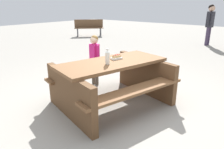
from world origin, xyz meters
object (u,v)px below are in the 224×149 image
child_in_coat (95,54)px  park_bench_far (89,27)px  soda_bottle (107,57)px  bystander_adult (210,20)px  picnic_table (112,79)px  hotdog_tray (117,57)px

child_in_coat → park_bench_far: 7.15m
soda_bottle → bystander_adult: size_ratio=0.15×
child_in_coat → park_bench_far: bearing=46.1°
soda_bottle → picnic_table: bearing=15.5°
hotdog_tray → park_bench_far: park_bench_far is taller
child_in_coat → bystander_adult: size_ratio=0.65×
park_bench_far → soda_bottle: bearing=-132.8°
picnic_table → hotdog_tray: (0.16, 0.03, 0.34)m
child_in_coat → bystander_adult: (6.17, -0.51, 0.36)m
picnic_table → soda_bottle: (-0.17, -0.05, 0.42)m
picnic_table → child_in_coat: size_ratio=2.00×
picnic_table → child_in_coat: 0.99m
soda_bottle → park_bench_far: (5.59, 6.04, -0.41)m
picnic_table → bystander_adult: (6.64, 0.33, 0.59)m
picnic_table → hotdog_tray: hotdog_tray is taller
hotdog_tray → park_bench_far: bearing=48.6°
soda_bottle → hotdog_tray: soda_bottle is taller
child_in_coat → soda_bottle: bearing=-125.7°
child_in_coat → bystander_adult: bearing=-4.7°
park_bench_far → bystander_adult: bystander_adult is taller
soda_bottle → park_bench_far: bearing=47.2°
soda_bottle → child_in_coat: bearing=54.3°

